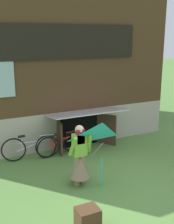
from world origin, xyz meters
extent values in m
plane|color=#56843D|center=(0.00, 0.00, 0.00)|extent=(60.00, 60.00, 0.00)
cube|color=#ADA393|center=(0.00, 5.44, 0.62)|extent=(7.28, 4.87, 1.23)
cube|color=#4C331E|center=(0.00, 5.44, 3.27)|extent=(7.28, 4.87, 4.07)
cube|color=black|center=(0.00, 2.96, 3.43)|extent=(4.39, 0.08, 1.03)
cube|color=#9EB7C6|center=(0.00, 2.98, 3.43)|extent=(4.23, 0.04, 0.91)
cube|color=black|center=(0.28, 2.98, 0.53)|extent=(1.40, 0.03, 1.05)
cube|color=#3D2B1E|center=(-0.57, 2.70, 0.53)|extent=(0.17, 0.70, 1.05)
cube|color=#3D2B1E|center=(1.13, 2.70, 0.53)|extent=(0.45, 0.61, 1.05)
cube|color=#B2B2B7|center=(0.28, 2.45, 1.28)|extent=(2.47, 1.09, 0.18)
cylinder|color=#7F6B51|center=(-0.93, 0.57, 0.40)|extent=(0.14, 0.14, 0.79)
cylinder|color=#7F6B51|center=(-0.77, 0.57, 0.40)|extent=(0.14, 0.14, 0.79)
cone|color=#7F6B51|center=(-0.85, 0.57, 0.51)|extent=(0.52, 0.52, 0.59)
cube|color=#72AD38|center=(-0.85, 0.57, 1.07)|extent=(0.34, 0.20, 0.56)
cylinder|color=#72AD38|center=(-1.07, 0.47, 1.10)|extent=(0.17, 0.32, 0.52)
cylinder|color=#72AD38|center=(-0.63, 0.47, 1.10)|extent=(0.17, 0.32, 0.52)
cube|color=maroon|center=(-0.85, 0.51, 1.30)|extent=(0.20, 0.08, 0.36)
sphere|color=#D8AD8E|center=(-0.85, 0.57, 1.46)|extent=(0.21, 0.21, 0.21)
pyramid|color=#2DB2CC|center=(-0.54, 0.01, 1.32)|extent=(1.03, 0.78, 0.65)
cylinder|color=beige|center=(-0.50, 0.32, 0.97)|extent=(0.01, 0.59, 0.57)
cylinder|color=#2DB2CC|center=(-0.40, 0.27, 0.38)|extent=(0.03, 0.03, 0.77)
torus|color=black|center=(-0.17, 2.64, 0.34)|extent=(0.67, 0.16, 0.67)
torus|color=black|center=(-1.07, 2.48, 0.34)|extent=(0.67, 0.16, 0.67)
cylinder|color=red|center=(-0.62, 2.56, 0.51)|extent=(0.68, 0.15, 0.04)
cylinder|color=red|center=(-0.62, 2.56, 0.40)|extent=(0.74, 0.16, 0.27)
cylinder|color=red|center=(-0.85, 2.52, 0.51)|extent=(0.04, 0.04, 0.38)
cube|color=black|center=(-0.85, 2.52, 0.70)|extent=(0.20, 0.08, 0.05)
cylinder|color=red|center=(-0.17, 2.64, 0.66)|extent=(0.44, 0.10, 0.03)
torus|color=black|center=(-1.05, 2.50, 0.37)|extent=(0.73, 0.17, 0.73)
torus|color=black|center=(-2.03, 2.67, 0.37)|extent=(0.73, 0.17, 0.73)
cylinder|color=#ADAFB5|center=(-1.54, 2.58, 0.55)|extent=(0.74, 0.17, 0.04)
cylinder|color=#ADAFB5|center=(-1.54, 2.58, 0.43)|extent=(0.81, 0.18, 0.30)
cylinder|color=#ADAFB5|center=(-1.79, 2.63, 0.55)|extent=(0.04, 0.04, 0.41)
cube|color=black|center=(-1.79, 2.63, 0.76)|extent=(0.20, 0.08, 0.05)
cylinder|color=#ADAFB5|center=(-1.05, 2.50, 0.73)|extent=(0.44, 0.10, 0.03)
cube|color=#4C331E|center=(-1.43, -1.07, 0.23)|extent=(0.43, 0.37, 0.46)
camera|label=1|loc=(-3.54, -5.36, 3.65)|focal=46.17mm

